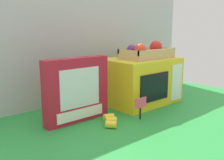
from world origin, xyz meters
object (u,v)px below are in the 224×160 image
(food_groups_crate, at_px, (147,53))
(cookie_set_box, at_px, (77,90))
(toy_microwave, at_px, (140,81))
(price_sign, at_px, (141,105))
(loose_toy_banana, at_px, (110,121))

(food_groups_crate, bearing_deg, cookie_set_box, 178.78)
(toy_microwave, distance_m, price_sign, 0.28)
(food_groups_crate, height_order, cookie_set_box, food_groups_crate)
(toy_microwave, bearing_deg, loose_toy_banana, -157.14)
(toy_microwave, distance_m, food_groups_crate, 0.16)
(cookie_set_box, relative_size, loose_toy_banana, 2.53)
(food_groups_crate, height_order, loose_toy_banana, food_groups_crate)
(food_groups_crate, distance_m, loose_toy_banana, 0.46)
(loose_toy_banana, bearing_deg, toy_microwave, 22.86)
(price_sign, bearing_deg, toy_microwave, 43.00)
(toy_microwave, bearing_deg, price_sign, -137.00)
(cookie_set_box, bearing_deg, toy_microwave, 2.39)
(toy_microwave, xyz_separation_m, loose_toy_banana, (-0.35, -0.15, -0.11))
(loose_toy_banana, bearing_deg, price_sign, -16.72)
(price_sign, bearing_deg, food_groups_crate, 36.53)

